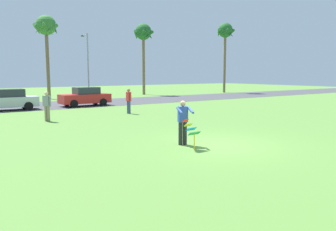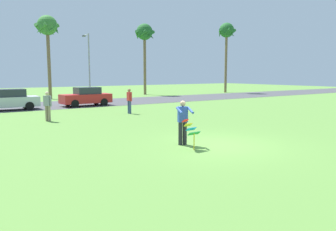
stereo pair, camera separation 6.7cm
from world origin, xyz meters
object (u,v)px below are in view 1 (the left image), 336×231
object	(u,v)px
kite_held	(191,130)
parked_car_silver	(8,100)
palm_tree_right_near	(46,29)
parked_car_red	(85,97)
palm_tree_centre_far	(143,35)
person_walker_near	(47,105)
person_kite_flyer	(183,121)
palm_tree_far_left	(225,34)
person_walker_far	(129,100)
streetlight_pole	(87,62)

from	to	relation	value
kite_held	parked_car_silver	bearing A→B (deg)	99.86
palm_tree_right_near	parked_car_red	bearing A→B (deg)	-87.98
palm_tree_centre_far	person_walker_near	xyz separation A→B (m)	(-17.35, -18.15, -6.77)
parked_car_red	person_walker_near	size ratio (longest dim) A/B	2.46
person_kite_flyer	parked_car_red	bearing A→B (deg)	81.14
parked_car_red	palm_tree_centre_far	world-z (taller)	palm_tree_centre_far
parked_car_silver	palm_tree_far_left	xyz separation A→B (m)	(30.35, 8.00, 7.69)
parked_car_silver	palm_tree_right_near	distance (m)	13.18
kite_held	person_walker_far	bearing A→B (deg)	73.17
palm_tree_right_near	person_walker_near	bearing A→B (deg)	-105.67
parked_car_red	palm_tree_centre_far	size ratio (longest dim) A/B	0.46
kite_held	palm_tree_far_left	distance (m)	38.45
parked_car_silver	palm_tree_far_left	size ratio (longest dim) A/B	0.42
person_kite_flyer	palm_tree_far_left	size ratio (longest dim) A/B	0.17
parked_car_silver	palm_tree_centre_far	xyz separation A→B (m)	(18.15, 10.52, 6.93)
kite_held	parked_car_silver	xyz separation A→B (m)	(-3.14, 18.04, 0.05)
kite_held	palm_tree_centre_far	world-z (taller)	palm_tree_centre_far
kite_held	streetlight_pole	distance (m)	26.26
parked_car_red	palm_tree_right_near	size ratio (longest dim) A/B	0.48
parked_car_silver	person_walker_far	size ratio (longest dim) A/B	2.45
parked_car_silver	palm_tree_right_near	size ratio (longest dim) A/B	0.47
kite_held	parked_car_red	bearing A→B (deg)	80.85
person_kite_flyer	parked_car_silver	xyz separation A→B (m)	(-3.35, 17.26, -0.18)
streetlight_pole	palm_tree_right_near	bearing A→B (deg)	144.39
person_walker_near	person_walker_far	bearing A→B (deg)	5.95
palm_tree_centre_far	person_walker_far	size ratio (longest dim) A/B	5.30
person_kite_flyer	person_walker_near	size ratio (longest dim) A/B	1.00
parked_car_silver	streetlight_pole	xyz separation A→B (m)	(9.21, 7.30, 3.22)
palm_tree_right_near	person_walker_far	distance (m)	18.10
person_kite_flyer	streetlight_pole	size ratio (longest dim) A/B	0.25
parked_car_silver	palm_tree_centre_far	bearing A→B (deg)	30.09
palm_tree_centre_far	streetlight_pole	world-z (taller)	palm_tree_centre_far
palm_tree_right_near	streetlight_pole	xyz separation A→B (m)	(3.51, -2.51, -3.48)
palm_tree_far_left	streetlight_pole	distance (m)	21.62
person_walker_far	palm_tree_right_near	bearing A→B (deg)	92.60
parked_car_silver	palm_tree_right_near	world-z (taller)	palm_tree_right_near
palm_tree_centre_far	parked_car_silver	bearing A→B (deg)	-149.91
palm_tree_right_near	palm_tree_far_left	distance (m)	24.74
palm_tree_centre_far	streetlight_pole	distance (m)	10.20
kite_held	palm_tree_centre_far	size ratio (longest dim) A/B	0.12
palm_tree_far_left	person_walker_far	xyz separation A→B (m)	(-23.89, -15.04, -7.53)
kite_held	person_walker_near	world-z (taller)	person_walker_near
person_walker_near	palm_tree_right_near	bearing A→B (deg)	74.33
streetlight_pole	person_walker_far	bearing A→B (deg)	-100.83
palm_tree_centre_far	person_walker_near	world-z (taller)	palm_tree_centre_far
palm_tree_centre_far	person_walker_far	bearing A→B (deg)	-123.65
palm_tree_centre_far	person_walker_near	distance (m)	26.00
streetlight_pole	person_walker_near	size ratio (longest dim) A/B	4.05
parked_car_red	streetlight_pole	distance (m)	8.59
parked_car_red	palm_tree_centre_far	distance (m)	17.47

